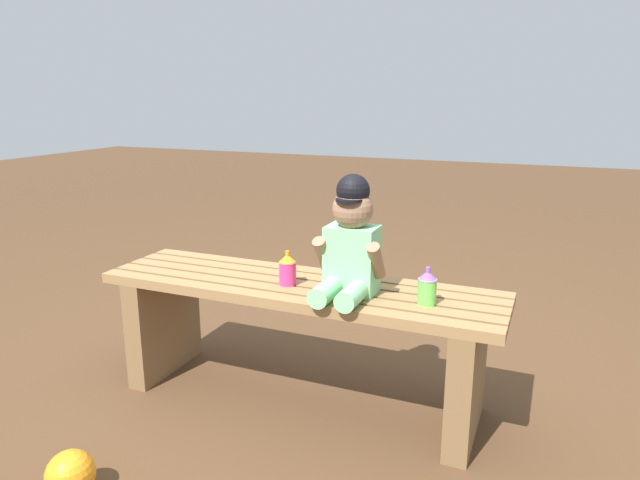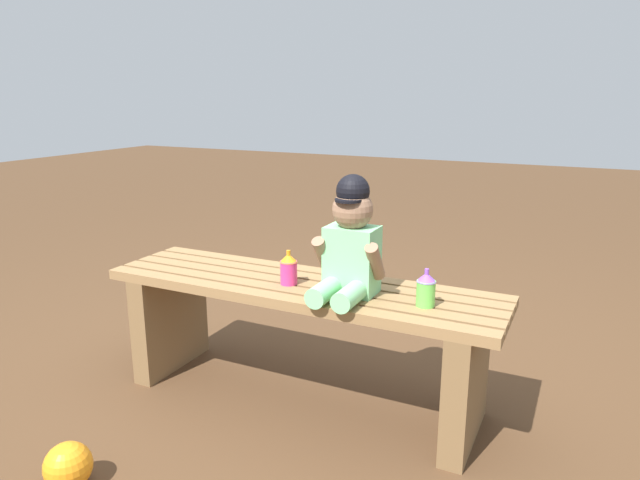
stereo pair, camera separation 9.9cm
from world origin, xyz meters
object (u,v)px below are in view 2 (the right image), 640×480
object	(u,v)px
sippy_cup_right	(426,289)
toy_ball	(68,466)
sippy_cup_left	(289,268)
child_figure	(350,243)
park_bench	(300,323)

from	to	relation	value
sippy_cup_right	toy_ball	world-z (taller)	sippy_cup_right
sippy_cup_left	toy_ball	xyz separation A→B (m)	(-0.35, -0.71, -0.45)
child_figure	sippy_cup_right	xyz separation A→B (m)	(0.26, 0.00, -0.12)
park_bench	sippy_cup_right	bearing A→B (deg)	-4.16
toy_ball	child_figure	bearing A→B (deg)	50.39
sippy_cup_left	child_figure	bearing A→B (deg)	-0.57
sippy_cup_right	toy_ball	size ratio (longest dim) A/B	0.89
child_figure	toy_ball	xyz separation A→B (m)	(-0.58, -0.71, -0.57)
toy_ball	sippy_cup_left	bearing A→B (deg)	63.74
sippy_cup_left	toy_ball	world-z (taller)	sippy_cup_left
child_figure	toy_ball	distance (m)	1.08
sippy_cup_left	park_bench	bearing A→B (deg)	51.81
child_figure	toy_ball	world-z (taller)	child_figure
toy_ball	park_bench	bearing A→B (deg)	63.12
park_bench	sippy_cup_left	distance (m)	0.22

